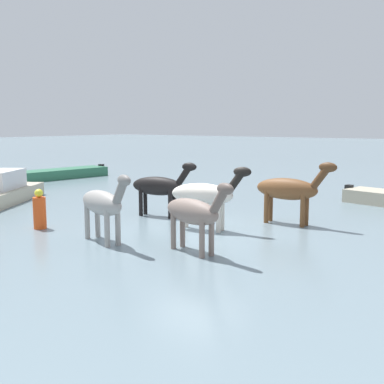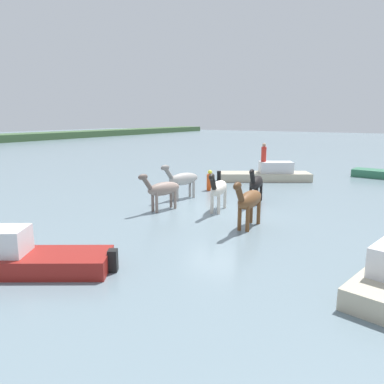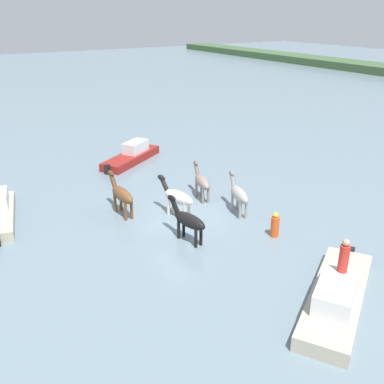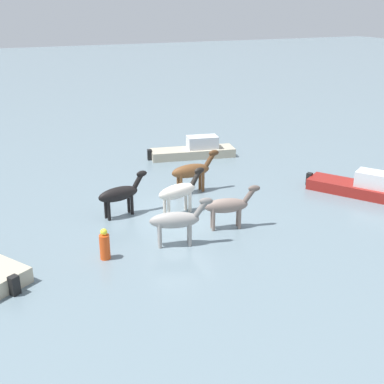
% 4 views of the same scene
% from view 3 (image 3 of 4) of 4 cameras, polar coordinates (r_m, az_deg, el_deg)
% --- Properties ---
extents(ground_plane, '(177.01, 177.01, 0.00)m').
position_cam_3_polar(ground_plane, '(20.86, -1.27, -3.18)').
color(ground_plane, slate).
extents(horse_mid_herd, '(2.30, 0.87, 1.78)m').
position_cam_3_polar(horse_mid_herd, '(18.28, -0.49, -3.69)').
color(horse_mid_herd, black).
rests_on(horse_mid_herd, ground_plane).
extents(horse_dun_straggler, '(2.33, 1.02, 1.81)m').
position_cam_3_polar(horse_dun_straggler, '(20.88, 6.12, -0.28)').
color(horse_dun_straggler, '#9E9993').
rests_on(horse_dun_straggler, ground_plane).
extents(horse_rear_stallion, '(2.23, 0.92, 1.73)m').
position_cam_3_polar(horse_rear_stallion, '(22.40, 1.28, 1.38)').
color(horse_rear_stallion, gray).
rests_on(horse_rear_stallion, ground_plane).
extents(horse_dark_mare, '(2.35, 0.95, 1.82)m').
position_cam_3_polar(horse_dark_mare, '(20.43, -1.96, -0.66)').
color(horse_dark_mare, silver).
rests_on(horse_dark_mare, ground_plane).
extents(horse_pinto_flank, '(2.44, 0.63, 1.90)m').
position_cam_3_polar(horse_pinto_flank, '(20.88, -9.15, -0.30)').
color(horse_pinto_flank, brown).
rests_on(horse_pinto_flank, ground_plane).
extents(boat_skiff_near, '(4.38, 5.71, 1.37)m').
position_cam_3_polar(boat_skiff_near, '(15.58, 18.29, -12.94)').
color(boat_skiff_near, '#B7AD93').
rests_on(boat_skiff_near, ground_plane).
extents(boat_tender_starboard, '(3.78, 4.87, 1.35)m').
position_cam_3_polar(boat_tender_starboard, '(28.54, -7.84, 4.59)').
color(boat_tender_starboard, maroon).
rests_on(boat_tender_starboard, ground_plane).
extents(person_helmsman_aft, '(0.32, 0.32, 1.19)m').
position_cam_3_polar(person_helmsman_aft, '(15.02, 19.19, -7.95)').
color(person_helmsman_aft, red).
rests_on(person_helmsman_aft, boat_skiff_near).
extents(buoy_channel_marker, '(0.36, 0.36, 1.14)m').
position_cam_3_polar(buoy_channel_marker, '(19.21, 10.75, -4.31)').
color(buoy_channel_marker, '#E54C19').
rests_on(buoy_channel_marker, ground_plane).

